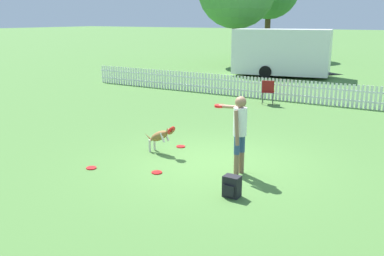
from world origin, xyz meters
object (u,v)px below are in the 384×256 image
object	(u,v)px
frisbee_near_dog	(157,172)
folding_chair_green_right	(268,90)
frisbee_midfield	(181,146)
backpack_on_grass	(232,186)
frisbee_near_handler	(91,168)
handler_person	(239,126)
equipment_trailer	(282,52)
leaping_dog	(160,136)

from	to	relation	value
frisbee_near_dog	folding_chair_green_right	world-z (taller)	folding_chair_green_right
frisbee_midfield	backpack_on_grass	distance (m)	3.32
frisbee_near_handler	handler_person	bearing A→B (deg)	25.50
backpack_on_grass	folding_chair_green_right	world-z (taller)	folding_chair_green_right
folding_chair_green_right	frisbee_midfield	bearing A→B (deg)	73.95
backpack_on_grass	folding_chair_green_right	bearing A→B (deg)	107.37
frisbee_midfield	folding_chair_green_right	distance (m)	6.47
frisbee_near_dog	folding_chair_green_right	bearing A→B (deg)	95.28
frisbee_midfield	folding_chair_green_right	xyz separation A→B (m)	(-0.18, 6.44, 0.55)
handler_person	equipment_trailer	xyz separation A→B (m)	(-4.66, 15.48, 0.33)
leaping_dog	frisbee_midfield	xyz separation A→B (m)	(0.14, 0.69, -0.43)
frisbee_near_handler	folding_chair_green_right	world-z (taller)	folding_chair_green_right
handler_person	frisbee_near_dog	size ratio (longest dim) A/B	7.42
equipment_trailer	backpack_on_grass	bearing A→B (deg)	-83.46
folding_chair_green_right	leaping_dog	bearing A→B (deg)	72.65
handler_person	frisbee_midfield	xyz separation A→B (m)	(-2.09, 1.00, -1.04)
frisbee_near_handler	frisbee_midfield	bearing A→B (deg)	71.24
frisbee_near_dog	frisbee_midfield	xyz separation A→B (m)	(-0.59, 1.87, 0.00)
frisbee_midfield	handler_person	bearing A→B (deg)	-25.65
handler_person	frisbee_near_dog	xyz separation A→B (m)	(-1.50, -0.86, -1.04)
leaping_dog	frisbee_near_dog	size ratio (longest dim) A/B	4.39
frisbee_near_dog	equipment_trailer	size ratio (longest dim) A/B	0.04
frisbee_near_dog	backpack_on_grass	xyz separation A→B (m)	(1.92, -0.29, 0.19)
handler_person	frisbee_midfield	size ratio (longest dim) A/B	7.42
handler_person	equipment_trailer	world-z (taller)	equipment_trailer
leaping_dog	frisbee_near_handler	distance (m)	1.87
leaping_dog	frisbee_midfield	distance (m)	0.82
backpack_on_grass	folding_chair_green_right	size ratio (longest dim) A/B	0.43
leaping_dog	backpack_on_grass	xyz separation A→B (m)	(2.66, -1.47, -0.24)
leaping_dog	folding_chair_green_right	xyz separation A→B (m)	(-0.03, 7.13, 0.12)
frisbee_near_dog	folding_chair_green_right	distance (m)	8.36
frisbee_midfield	equipment_trailer	xyz separation A→B (m)	(-2.57, 14.47, 1.37)
frisbee_near_handler	frisbee_near_dog	world-z (taller)	same
handler_person	frisbee_near_dog	world-z (taller)	handler_person
handler_person	backpack_on_grass	xyz separation A→B (m)	(0.42, -1.15, -0.85)
frisbee_midfield	folding_chair_green_right	world-z (taller)	folding_chair_green_right
handler_person	folding_chair_green_right	world-z (taller)	handler_person
frisbee_near_dog	folding_chair_green_right	xyz separation A→B (m)	(-0.77, 8.31, 0.55)
handler_person	frisbee_near_handler	xyz separation A→B (m)	(-2.90, -1.38, -1.04)
leaping_dog	backpack_on_grass	distance (m)	3.05
handler_person	backpack_on_grass	bearing A→B (deg)	-151.67
backpack_on_grass	equipment_trailer	xyz separation A→B (m)	(-5.09, 16.63, 1.18)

